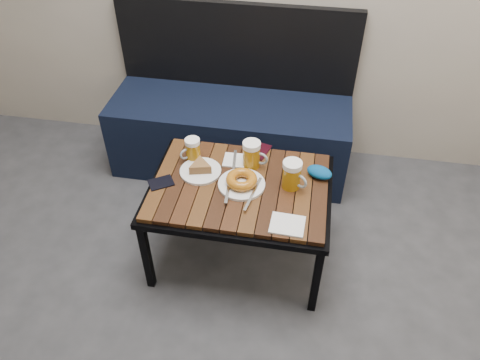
% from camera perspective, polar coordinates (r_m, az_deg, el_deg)
% --- Properties ---
extents(bench, '(1.40, 0.50, 0.95)m').
position_cam_1_polar(bench, '(2.85, -1.14, 6.50)').
color(bench, black).
rests_on(bench, ground).
extents(cafe_table, '(0.84, 0.62, 0.47)m').
position_cam_1_polar(cafe_table, '(2.17, 0.00, -1.42)').
color(cafe_table, black).
rests_on(cafe_table, ground).
extents(beer_mug_left, '(0.10, 0.10, 0.12)m').
position_cam_1_polar(beer_mug_left, '(2.26, -5.82, 3.72)').
color(beer_mug_left, '#A26B0D').
rests_on(beer_mug_left, cafe_table).
extents(beer_mug_centre, '(0.13, 0.09, 0.14)m').
position_cam_1_polar(beer_mug_centre, '(2.20, 1.47, 3.14)').
color(beer_mug_centre, '#A26B0D').
rests_on(beer_mug_centre, cafe_table).
extents(beer_mug_right, '(0.13, 0.11, 0.14)m').
position_cam_1_polar(beer_mug_right, '(2.10, 6.38, 0.64)').
color(beer_mug_right, '#A26B0D').
rests_on(beer_mug_right, cafe_table).
extents(plate_pie, '(0.20, 0.20, 0.06)m').
position_cam_1_polar(plate_pie, '(2.20, -4.85, 1.39)').
color(plate_pie, white).
rests_on(plate_pie, cafe_table).
extents(plate_bagel, '(0.22, 0.28, 0.06)m').
position_cam_1_polar(plate_bagel, '(2.12, 0.20, -0.20)').
color(plate_bagel, white).
rests_on(plate_bagel, cafe_table).
extents(napkin_left, '(0.11, 0.14, 0.01)m').
position_cam_1_polar(napkin_left, '(2.27, -0.67, 2.43)').
color(napkin_left, white).
rests_on(napkin_left, cafe_table).
extents(napkin_right, '(0.15, 0.13, 0.01)m').
position_cam_1_polar(napkin_right, '(1.97, 5.79, -5.44)').
color(napkin_right, white).
rests_on(napkin_right, cafe_table).
extents(passport_navy, '(0.14, 0.13, 0.01)m').
position_cam_1_polar(passport_navy, '(2.18, -9.61, -0.33)').
color(passport_navy, black).
rests_on(passport_navy, cafe_table).
extents(passport_burgundy, '(0.12, 0.15, 0.01)m').
position_cam_1_polar(passport_burgundy, '(2.33, 2.28, 3.58)').
color(passport_burgundy, black).
rests_on(passport_burgundy, cafe_table).
extents(knit_pouch, '(0.14, 0.12, 0.05)m').
position_cam_1_polar(knit_pouch, '(2.20, 9.65, 0.95)').
color(knit_pouch, navy).
rests_on(knit_pouch, cafe_table).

